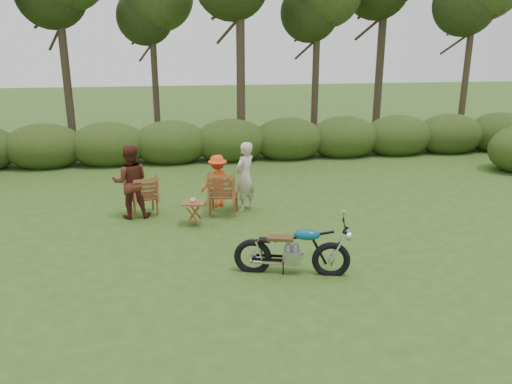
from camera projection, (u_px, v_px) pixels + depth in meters
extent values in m
plane|color=#294D19|center=(291.00, 276.00, 8.56)|extent=(80.00, 80.00, 0.00)
cylinder|color=#33251C|center=(64.00, 50.00, 17.15)|extent=(0.28, 0.28, 7.20)
cylinder|color=#33251C|center=(154.00, 62.00, 18.79)|extent=(0.24, 0.24, 6.30)
sphere|color=#2A3D17|center=(151.00, 6.00, 18.22)|extent=(2.52, 2.52, 2.52)
cylinder|color=#33251C|center=(240.00, 43.00, 16.98)|extent=(0.30, 0.30, 7.65)
cylinder|color=#33251C|center=(316.00, 59.00, 18.66)|extent=(0.26, 0.26, 6.48)
sphere|color=#2A3D17|center=(318.00, 2.00, 18.08)|extent=(2.59, 2.59, 2.59)
cylinder|color=#33251C|center=(382.00, 39.00, 19.96)|extent=(0.32, 0.32, 7.92)
cylinder|color=#33251C|center=(468.00, 54.00, 18.42)|extent=(0.24, 0.24, 6.84)
ellipsoid|color=#223814|center=(44.00, 147.00, 15.95)|extent=(2.52, 1.68, 1.51)
ellipsoid|color=#223814|center=(109.00, 145.00, 16.26)|extent=(2.52, 1.68, 1.51)
ellipsoid|color=#223814|center=(171.00, 143.00, 16.57)|extent=(2.52, 1.68, 1.51)
ellipsoid|color=#223814|center=(231.00, 141.00, 16.88)|extent=(2.52, 1.68, 1.51)
ellipsoid|color=#223814|center=(288.00, 140.00, 17.19)|extent=(2.52, 1.68, 1.51)
ellipsoid|color=#223814|center=(344.00, 138.00, 17.50)|extent=(2.52, 1.68, 1.51)
ellipsoid|color=#223814|center=(397.00, 136.00, 17.81)|extent=(2.52, 1.68, 1.51)
ellipsoid|color=#223814|center=(449.00, 135.00, 18.12)|extent=(2.52, 1.68, 1.51)
ellipsoid|color=#223814|center=(499.00, 133.00, 18.43)|extent=(2.52, 1.68, 1.51)
imported|color=beige|center=(193.00, 200.00, 10.78)|extent=(0.15, 0.15, 0.09)
imported|color=#B8B198|center=(245.00, 210.00, 11.91)|extent=(0.71, 0.70, 1.65)
imported|color=#4E2016|center=(133.00, 217.00, 11.45)|extent=(0.83, 0.65, 1.67)
imported|color=#F04216|center=(218.00, 206.00, 12.21)|extent=(0.93, 0.72, 1.28)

